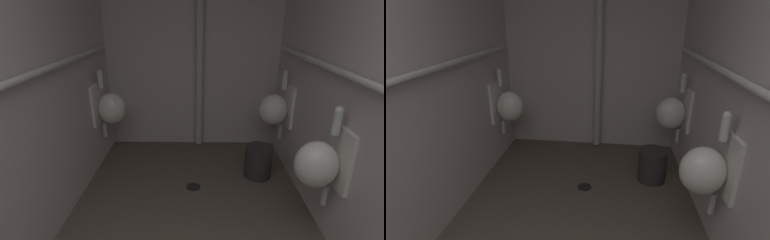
# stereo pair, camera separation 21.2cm
# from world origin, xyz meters

# --- Properties ---
(wall_left) EXTENTS (0.06, 3.61, 2.70)m
(wall_left) POSITION_xyz_m (-1.08, 1.74, 1.35)
(wall_left) COLOR beige
(wall_left) RESTS_ON ground
(wall_right) EXTENTS (0.06, 3.61, 2.70)m
(wall_right) POSITION_xyz_m (1.08, 1.74, 1.35)
(wall_right) COLOR beige
(wall_right) RESTS_ON ground
(wall_back) EXTENTS (2.21, 0.06, 2.70)m
(wall_back) POSITION_xyz_m (0.00, 3.52, 1.35)
(wall_back) COLOR beige
(wall_back) RESTS_ON ground
(urinal_left_mid) EXTENTS (0.32, 0.30, 0.76)m
(urinal_left_mid) POSITION_xyz_m (-0.90, 2.95, 0.66)
(urinal_left_mid) COLOR silver
(urinal_right_mid) EXTENTS (0.32, 0.30, 0.76)m
(urinal_right_mid) POSITION_xyz_m (0.90, 1.76, 0.66)
(urinal_right_mid) COLOR silver
(urinal_right_far) EXTENTS (0.32, 0.30, 0.76)m
(urinal_right_far) POSITION_xyz_m (0.90, 2.93, 0.66)
(urinal_right_far) COLOR silver
(supply_pipe_left) EXTENTS (0.06, 2.91, 0.06)m
(supply_pipe_left) POSITION_xyz_m (-0.99, 1.73, 1.27)
(supply_pipe_left) COLOR #B2B2B2
(supply_pipe_right) EXTENTS (0.06, 2.89, 0.06)m
(supply_pipe_right) POSITION_xyz_m (0.99, 1.72, 1.27)
(supply_pipe_right) COLOR #B2B2B2
(standpipe_back_wall) EXTENTS (0.09, 0.09, 2.65)m
(standpipe_back_wall) POSITION_xyz_m (0.08, 3.41, 1.35)
(standpipe_back_wall) COLOR #B2B2B2
(standpipe_back_wall) RESTS_ON ground
(floor_drain) EXTENTS (0.14, 0.14, 0.01)m
(floor_drain) POSITION_xyz_m (0.02, 2.44, 0.00)
(floor_drain) COLOR black
(floor_drain) RESTS_ON ground
(waste_bin) EXTENTS (0.28, 0.28, 0.34)m
(waste_bin) POSITION_xyz_m (0.70, 2.66, 0.17)
(waste_bin) COLOR #2D2D2D
(waste_bin) RESTS_ON ground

